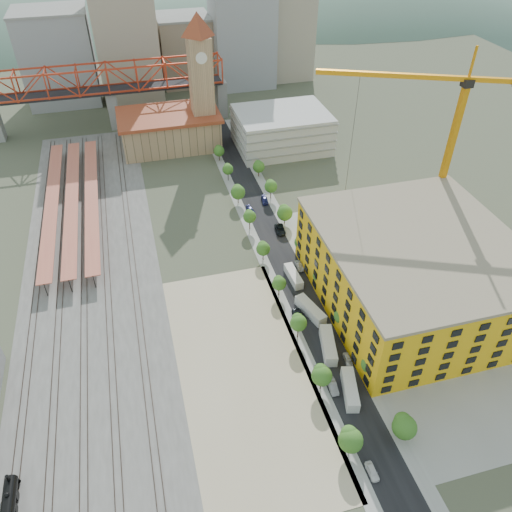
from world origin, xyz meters
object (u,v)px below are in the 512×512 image
object	(u,v)px
construction_building	(415,271)
site_trailer_c	(310,310)
site_trailer_d	(294,276)
clock_tower	(200,70)
site_trailer_b	(328,345)
car_0	(372,472)
tower_crane	(442,127)
site_trailer_a	(350,389)

from	to	relation	value
construction_building	site_trailer_c	size ratio (longest dim) A/B	5.13
site_trailer_c	site_trailer_d	xyz separation A→B (m)	(0.00, 13.20, -0.14)
clock_tower	site_trailer_c	xyz separation A→B (m)	(8.00, -98.53, -27.35)
site_trailer_b	car_0	bearing A→B (deg)	-82.73
tower_crane	site_trailer_c	size ratio (longest dim) A/B	5.44
site_trailer_d	site_trailer_c	bearing A→B (deg)	-92.68
site_trailer_d	car_0	size ratio (longest dim) A/B	2.22
construction_building	tower_crane	bearing A→B (deg)	57.23
construction_building	tower_crane	xyz separation A→B (m)	(16.96, 26.35, 23.74)
tower_crane	site_trailer_c	world-z (taller)	tower_crane
site_trailer_a	site_trailer_b	size ratio (longest dim) A/B	0.95
tower_crane	site_trailer_d	xyz separation A→B (m)	(-42.96, -11.69, -31.94)
construction_building	car_0	size ratio (longest dim) A/B	12.75
tower_crane	site_trailer_a	size ratio (longest dim) A/B	5.45
clock_tower	site_trailer_c	size ratio (longest dim) A/B	5.27
tower_crane	site_trailer_d	size ratio (longest dim) A/B	6.09
clock_tower	site_trailer_b	size ratio (longest dim) A/B	4.99
clock_tower	tower_crane	distance (m)	89.67
site_trailer_a	site_trailer_c	world-z (taller)	site_trailer_c
construction_building	site_trailer_d	xyz separation A→B (m)	(-26.00, 14.66, -8.20)
site_trailer_a	car_0	xyz separation A→B (m)	(-3.00, -17.31, -0.67)
site_trailer_d	car_0	bearing A→B (deg)	-95.82
clock_tower	car_0	bearing A→B (deg)	-87.95
construction_building	site_trailer_d	distance (m)	30.95
car_0	tower_crane	bearing A→B (deg)	55.43
clock_tower	construction_building	size ratio (longest dim) A/B	1.03
construction_building	site_trailer_b	world-z (taller)	construction_building
site_trailer_c	tower_crane	bearing A→B (deg)	13.28
clock_tower	car_0	size ratio (longest dim) A/B	13.11
clock_tower	site_trailer_d	xyz separation A→B (m)	(8.00, -85.34, -27.49)
clock_tower	tower_crane	bearing A→B (deg)	-55.32
clock_tower	site_trailer_d	world-z (taller)	clock_tower
clock_tower	site_trailer_c	distance (m)	102.57
site_trailer_a	site_trailer_b	xyz separation A→B (m)	(0.00, 12.41, 0.08)
site_trailer_a	site_trailer_b	distance (m)	12.41
tower_crane	car_0	xyz separation A→B (m)	(-45.96, -66.35, -32.48)
construction_building	site_trailer_a	xyz separation A→B (m)	(-26.00, -22.69, -8.06)
car_0	site_trailer_c	bearing A→B (deg)	86.00
clock_tower	site_trailer_b	world-z (taller)	clock_tower
site_trailer_b	site_trailer_c	bearing A→B (deg)	103.04
tower_crane	site_trailer_c	distance (m)	58.96
tower_crane	site_trailer_d	world-z (taller)	tower_crane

